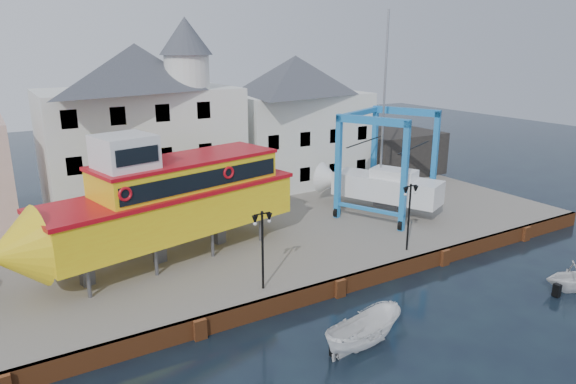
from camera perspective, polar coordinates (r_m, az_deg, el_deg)
ground at (r=28.45m, az=5.68°, el=-11.44°), size 140.00×140.00×0.00m
hardstanding at (r=36.86m, az=-4.56°, el=-3.98°), size 44.00×22.00×1.00m
quay_wall at (r=28.30m, az=5.58°, el=-10.46°), size 44.00×0.47×1.00m
building_white_main at (r=40.27m, az=-15.85°, el=7.23°), size 14.00×8.30×14.00m
building_white_right at (r=46.48m, az=0.81°, el=8.01°), size 12.00×8.00×11.20m
shed_dark at (r=51.52m, az=11.50°, el=4.43°), size 8.00×7.00×4.00m
lamp_post_left at (r=25.70m, az=-2.87°, el=-4.29°), size 1.12×0.32×4.20m
lamp_post_right at (r=31.42m, az=13.40°, el=-0.90°), size 1.12×0.32×4.20m
tour_boat at (r=29.72m, az=-14.40°, el=-1.12°), size 17.91×7.86×7.59m
travel_lift at (r=38.81m, az=9.73°, el=1.35°), size 8.31×9.69×14.44m
motorboat_a at (r=24.38m, az=8.30°, el=-16.63°), size 4.57×2.19×1.70m
motorboat_c at (r=33.01m, az=29.09°, el=-9.49°), size 4.32×4.05×1.82m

